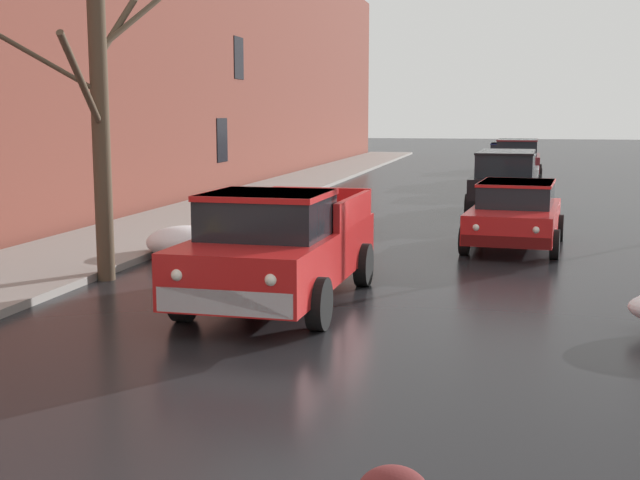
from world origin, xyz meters
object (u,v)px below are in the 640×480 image
(suv_maroon_queued_behind_truck, at_px, (517,158))
(suv_black_parked_kerbside_mid, at_px, (506,180))
(bare_tree_second_along_sidewalk, at_px, (100,108))
(sedan_red_parked_kerbside_close, at_px, (515,213))
(pickup_truck_red_approaching_near_lane, at_px, (280,246))
(sedan_grey_parked_far_down_block, at_px, (513,172))
(sedan_darkblue_at_far_intersection, at_px, (505,156))

(suv_maroon_queued_behind_truck, bearing_deg, suv_black_parked_kerbside_mid, -92.01)
(bare_tree_second_along_sidewalk, height_order, sedan_red_parked_kerbside_close, bare_tree_second_along_sidewalk)
(bare_tree_second_along_sidewalk, relative_size, sedan_red_parked_kerbside_close, 1.28)
(pickup_truck_red_approaching_near_lane, relative_size, sedan_grey_parked_far_down_block, 1.21)
(bare_tree_second_along_sidewalk, relative_size, suv_maroon_queued_behind_truck, 1.23)
(sedan_darkblue_at_far_intersection, bearing_deg, suv_black_parked_kerbside_mid, -89.70)
(bare_tree_second_along_sidewalk, height_order, suv_black_parked_kerbside_mid, bare_tree_second_along_sidewalk)
(bare_tree_second_along_sidewalk, xyz_separation_m, suv_black_parked_kerbside_mid, (6.73, 11.73, -1.99))
(bare_tree_second_along_sidewalk, xyz_separation_m, suv_maroon_queued_behind_truck, (7.16, 24.08, -1.99))
(suv_maroon_queued_behind_truck, distance_m, sedan_darkblue_at_far_intersection, 6.87)
(suv_black_parked_kerbside_mid, bearing_deg, sedan_darkblue_at_far_intersection, 90.30)
(suv_maroon_queued_behind_truck, height_order, sedan_darkblue_at_far_intersection, suv_maroon_queued_behind_truck)
(bare_tree_second_along_sidewalk, distance_m, sedan_darkblue_at_far_intersection, 31.71)
(pickup_truck_red_approaching_near_lane, xyz_separation_m, suv_maroon_queued_behind_truck, (3.73, 25.15, 0.11))
(sedan_grey_parked_far_down_block, height_order, sedan_darkblue_at_far_intersection, same)
(sedan_grey_parked_far_down_block, relative_size, suv_maroon_queued_behind_truck, 0.93)
(sedan_red_parked_kerbside_close, relative_size, sedan_grey_parked_far_down_block, 1.04)
(suv_black_parked_kerbside_mid, distance_m, suv_maroon_queued_behind_truck, 12.36)
(pickup_truck_red_approaching_near_lane, bearing_deg, sedan_grey_parked_far_down_block, 79.80)
(pickup_truck_red_approaching_near_lane, bearing_deg, sedan_red_parked_kerbside_close, 61.21)
(sedan_darkblue_at_far_intersection, bearing_deg, pickup_truck_red_approaching_near_lane, -95.70)
(suv_black_parked_kerbside_mid, relative_size, sedan_grey_parked_far_down_block, 1.15)
(sedan_grey_parked_far_down_block, bearing_deg, sedan_darkblue_at_far_intersection, 91.61)
(pickup_truck_red_approaching_near_lane, height_order, suv_maroon_queued_behind_truck, suv_maroon_queued_behind_truck)
(bare_tree_second_along_sidewalk, height_order, pickup_truck_red_approaching_near_lane, bare_tree_second_along_sidewalk)
(sedan_grey_parked_far_down_block, bearing_deg, pickup_truck_red_approaching_near_lane, -100.20)
(pickup_truck_red_approaching_near_lane, xyz_separation_m, suv_black_parked_kerbside_mid, (3.29, 12.80, 0.11))
(pickup_truck_red_approaching_near_lane, relative_size, suv_maroon_queued_behind_truck, 1.13)
(sedan_red_parked_kerbside_close, relative_size, sedan_darkblue_at_far_intersection, 1.03)
(sedan_red_parked_kerbside_close, xyz_separation_m, sedan_darkblue_at_far_intersection, (-0.34, 25.57, -0.00))
(suv_black_parked_kerbside_mid, xyz_separation_m, sedan_darkblue_at_far_intersection, (-0.10, 19.20, -0.24))
(suv_maroon_queued_behind_truck, bearing_deg, sedan_grey_parked_far_down_block, -91.97)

